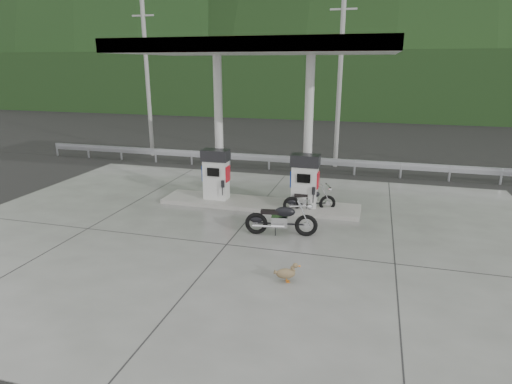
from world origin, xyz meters
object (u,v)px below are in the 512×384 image
(gas_pump_left, at_px, (216,174))
(duck, at_px, (286,274))
(motorcycle_right, at_px, (281,220))
(gas_pump_right, at_px, (305,181))
(motorcycle_left, at_px, (310,201))

(gas_pump_left, xyz_separation_m, duck, (3.62, -5.13, -0.85))
(motorcycle_right, relative_size, duck, 3.60)
(motorcycle_right, xyz_separation_m, duck, (0.71, -2.74, -0.27))
(gas_pump_left, relative_size, motorcycle_right, 0.91)
(duck, bearing_deg, motorcycle_right, 86.36)
(gas_pump_right, distance_m, motorcycle_right, 2.47)
(gas_pump_left, distance_m, gas_pump_right, 3.20)
(gas_pump_right, bearing_deg, gas_pump_left, 180.00)
(gas_pump_left, xyz_separation_m, gas_pump_right, (3.20, 0.00, 0.00))
(motorcycle_left, relative_size, duck, 3.07)
(gas_pump_right, relative_size, motorcycle_left, 1.06)
(gas_pump_right, relative_size, duck, 3.26)
(gas_pump_left, relative_size, motorcycle_left, 1.06)
(gas_pump_right, distance_m, duck, 5.22)
(motorcycle_left, xyz_separation_m, duck, (0.21, -5.00, -0.20))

